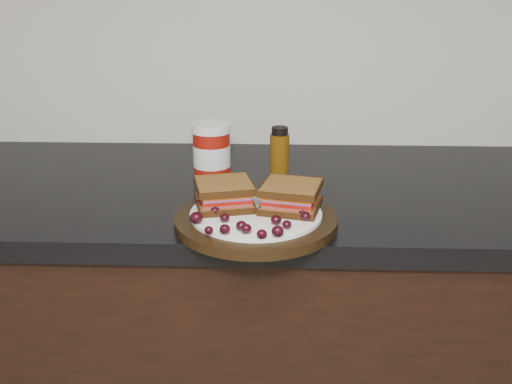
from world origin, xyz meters
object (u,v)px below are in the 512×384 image
condiment_jar (212,151)px  plate (256,220)px  sandwich_left (224,194)px  oil_bottle (279,154)px

condiment_jar → plate: bearing=-67.2°
plate → condiment_jar: size_ratio=2.33×
sandwich_left → condiment_jar: size_ratio=0.81×
sandwich_left → oil_bottle: oil_bottle is taller
plate → condiment_jar: (-0.10, 0.24, 0.05)m
condiment_jar → oil_bottle: (0.14, -0.00, -0.00)m
plate → sandwich_left: 0.07m
sandwich_left → condiment_jar: 0.22m
condiment_jar → oil_bottle: condiment_jar is taller
plate → sandwich_left: bearing=156.4°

